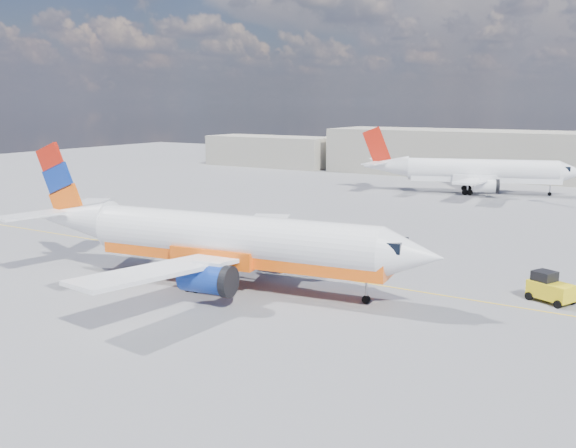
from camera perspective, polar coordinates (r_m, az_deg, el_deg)
The scene contains 8 objects.
ground at distance 48.22m, azimuth -3.66°, elevation -4.66°, with size 240.00×240.00×0.00m, color slate.
taxi_line at distance 50.61m, azimuth -1.69°, elevation -3.89°, with size 70.00×0.15×0.01m, color yellow.
terminal_main at distance 115.31m, azimuth 20.72°, elevation 5.70°, with size 70.00×14.00×8.00m, color #A8A190.
terminal_annex at distance 131.70m, azimuth -1.54°, elevation 6.50°, with size 26.00×10.00×6.00m, color #A8A190.
main_jet at distance 45.45m, azimuth -6.02°, elevation -1.39°, with size 32.58×25.52×9.86m.
second_jet at distance 95.15m, azimuth 16.22°, elevation 4.50°, with size 30.96×23.52×9.40m.
gse_tug at distance 45.20m, azimuth 22.24°, elevation -5.29°, with size 3.13×2.66×1.97m.
traffic_cone at distance 48.84m, azimuth -0.63°, elevation -4.08°, with size 0.43×0.43×0.60m.
Camera 1 is at (26.98, -37.85, 12.82)m, focal length 40.00 mm.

